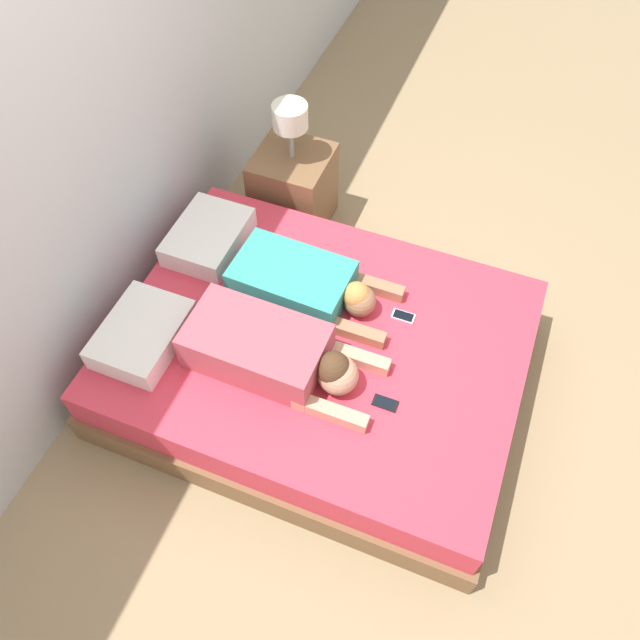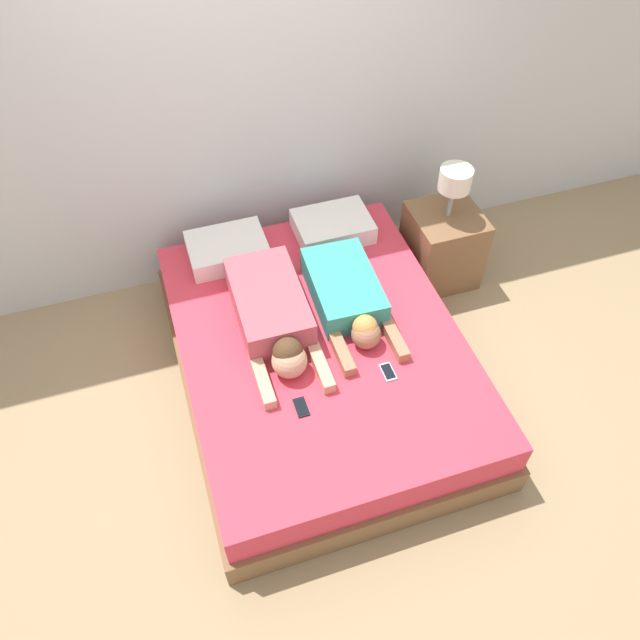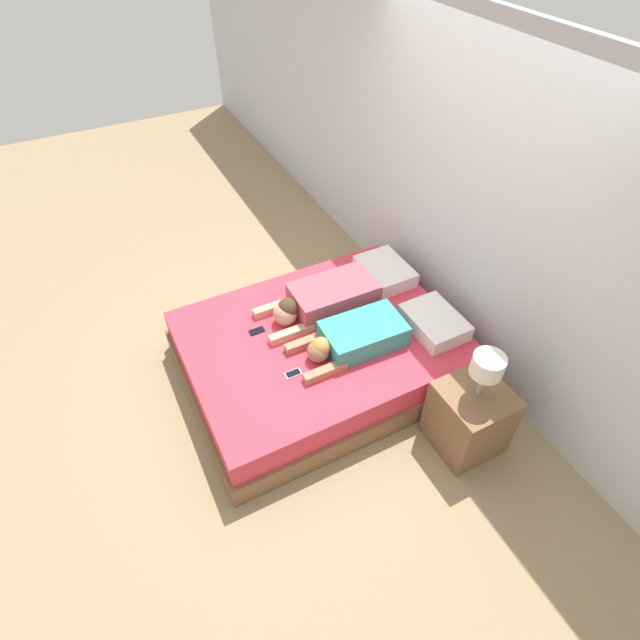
# 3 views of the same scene
# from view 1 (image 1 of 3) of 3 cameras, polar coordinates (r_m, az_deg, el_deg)

# --- Properties ---
(ground_plane) EXTENTS (12.00, 12.00, 0.00)m
(ground_plane) POSITION_cam_1_polar(r_m,az_deg,el_deg) (3.66, 0.00, -5.29)
(ground_plane) COLOR #9E8460
(wall_back) EXTENTS (12.00, 0.06, 2.60)m
(wall_back) POSITION_cam_1_polar(r_m,az_deg,el_deg) (3.18, -22.04, 14.37)
(wall_back) COLOR silver
(wall_back) RESTS_ON ground_plane
(bed) EXTENTS (1.69, 2.19, 0.43)m
(bed) POSITION_cam_1_polar(r_m,az_deg,el_deg) (3.48, 0.00, -3.53)
(bed) COLOR brown
(bed) RESTS_ON ground_plane
(pillow_head_left) EXTENTS (0.51, 0.38, 0.14)m
(pillow_head_left) POSITION_cam_1_polar(r_m,az_deg,el_deg) (3.35, -15.94, -1.25)
(pillow_head_left) COLOR white
(pillow_head_left) RESTS_ON bed
(pillow_head_right) EXTENTS (0.51, 0.38, 0.14)m
(pillow_head_right) POSITION_cam_1_polar(r_m,az_deg,el_deg) (3.71, -10.18, 7.49)
(pillow_head_right) COLOR white
(pillow_head_right) RESTS_ON bed
(person_left) EXTENTS (0.41, 1.00, 0.23)m
(person_left) POSITION_cam_1_polar(r_m,az_deg,el_deg) (3.12, -4.27, -2.93)
(person_left) COLOR #B24C59
(person_left) RESTS_ON bed
(person_right) EXTENTS (0.41, 0.92, 0.20)m
(person_right) POSITION_cam_1_polar(r_m,az_deg,el_deg) (3.40, -1.27, 3.32)
(person_right) COLOR teal
(person_right) RESTS_ON bed
(cell_phone_left) EXTENTS (0.07, 0.12, 0.01)m
(cell_phone_left) POSITION_cam_1_polar(r_m,az_deg,el_deg) (3.11, 5.97, -7.56)
(cell_phone_left) COLOR black
(cell_phone_left) RESTS_ON bed
(cell_phone_right) EXTENTS (0.07, 0.12, 0.01)m
(cell_phone_right) POSITION_cam_1_polar(r_m,az_deg,el_deg) (3.40, 7.62, 0.35)
(cell_phone_right) COLOR silver
(cell_phone_right) RESTS_ON bed
(nightstand) EXTENTS (0.47, 0.47, 0.94)m
(nightstand) POSITION_cam_1_polar(r_m,az_deg,el_deg) (4.23, -2.46, 12.10)
(nightstand) COLOR brown
(nightstand) RESTS_ON ground_plane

